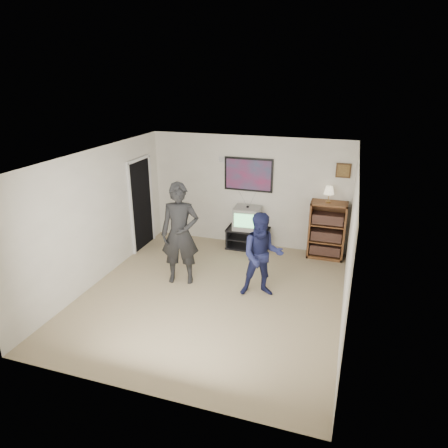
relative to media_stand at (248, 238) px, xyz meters
The scene contains 13 objects.
room_shell 2.14m from the media_stand, 92.49° to the right, with size 4.51×5.00×2.51m.
media_stand is the anchor object (origin of this frame).
crt_television 0.49m from the media_stand, behind, with size 0.59×0.50×0.50m, color gray, non-canonical shape.
bookshelf 1.76m from the media_stand, ahead, with size 0.75×0.43×1.24m, color #563919, non-canonical shape.
table_lamp 2.05m from the media_stand, ahead, with size 0.21×0.21×0.34m, color beige, non-canonical shape.
person_tall 2.19m from the media_stand, 113.28° to the right, with size 0.71×0.46×1.94m, color black.
person_short 2.13m from the media_stand, 68.91° to the right, with size 0.75×0.58×1.54m, color #1B204C.
controller_left 2.17m from the media_stand, 114.57° to the right, with size 0.04×0.12×0.04m, color white.
controller_right 1.96m from the media_stand, 64.87° to the right, with size 0.04×0.13×0.04m, color white.
poster 1.44m from the media_stand, 108.49° to the left, with size 1.10×0.03×0.75m, color black.
air_vent 1.84m from the media_stand, 158.41° to the left, with size 0.28×0.02×0.14m, color white.
small_picture 2.54m from the media_stand, ahead, with size 0.30×0.03×0.30m, color #493217.
doorway 2.52m from the media_stand, 164.79° to the right, with size 0.03×0.85×2.00m, color black.
Camera 1 is at (2.13, -5.91, 3.73)m, focal length 32.00 mm.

